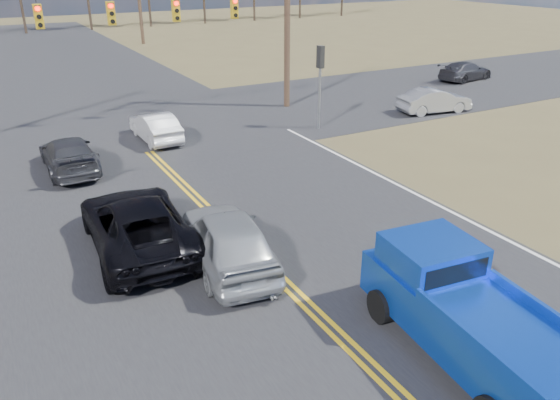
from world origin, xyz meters
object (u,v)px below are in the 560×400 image
black_suv (137,224)px  silver_suv (228,238)px  cross_car_east_far (465,71)px  dgrey_car_queue (69,155)px  cross_car_east_near (434,101)px  white_car_queue (155,127)px  pickup_truck (466,313)px

black_suv → silver_suv: bearing=134.8°
black_suv → cross_car_east_far: black_suv is taller
dgrey_car_queue → cross_car_east_near: dgrey_car_queue is taller
silver_suv → cross_car_east_far: (23.84, 14.49, -0.16)m
black_suv → dgrey_car_queue: (-0.60, 7.42, -0.12)m
black_suv → white_car_queue: bearing=-106.8°
white_car_queue → dgrey_car_queue: (-4.06, -2.13, 0.01)m
pickup_truck → cross_car_east_far: (21.10, 20.09, -0.36)m
cross_car_east_near → cross_car_east_far: 9.45m
pickup_truck → white_car_queue: bearing=99.9°
white_car_queue → cross_car_east_near: size_ratio=0.98×
cross_car_east_far → silver_suv: bearing=112.8°
white_car_queue → cross_car_east_near: (14.39, -2.43, 0.01)m
pickup_truck → cross_car_east_far: size_ratio=1.30×
white_car_queue → black_suv: bearing=69.2°
black_suv → white_car_queue: 10.17m
pickup_truck → black_suv: bearing=127.0°
pickup_truck → cross_car_east_far: 29.14m
cross_car_east_far → cross_car_east_near: bearing=115.6°
black_suv → cross_car_east_near: (17.86, 7.12, -0.12)m
pickup_truck → silver_suv: size_ratio=1.21×
dgrey_car_queue → cross_car_east_far: dgrey_car_queue is taller
pickup_truck → black_suv: (-4.58, 7.66, -0.22)m
silver_suv → black_suv: 2.76m
dgrey_car_queue → cross_car_east_near: size_ratio=1.14×
dgrey_car_queue → cross_car_east_far: bearing=-168.4°
silver_suv → cross_car_east_near: bearing=-141.5°
pickup_truck → dgrey_car_queue: (-5.17, 15.09, -0.33)m
dgrey_car_queue → pickup_truck: bearing=109.7°
white_car_queue → cross_car_east_far: (22.21, 2.87, -0.01)m
pickup_truck → cross_car_east_near: 19.88m
pickup_truck → cross_car_east_near: pickup_truck is taller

